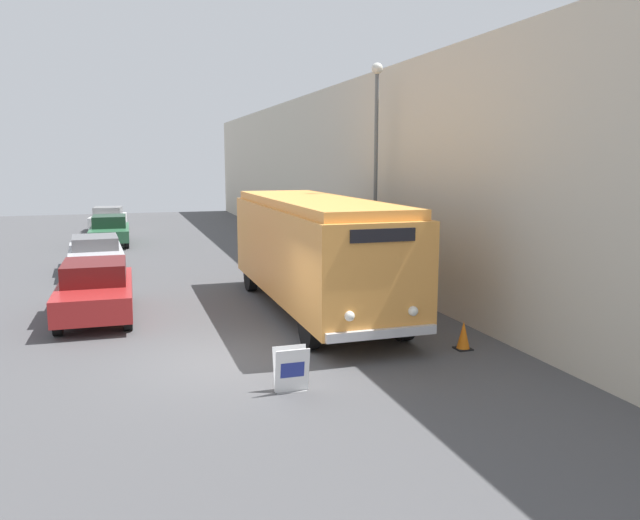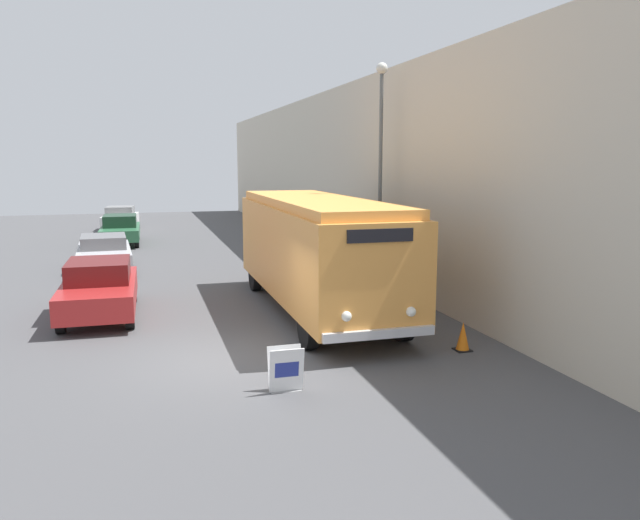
{
  "view_description": "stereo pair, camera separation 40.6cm",
  "coord_description": "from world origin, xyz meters",
  "px_view_note": "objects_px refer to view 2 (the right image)",
  "views": [
    {
      "loc": [
        -2.07,
        -12.87,
        4.3
      ],
      "look_at": [
        2.49,
        1.36,
        1.89
      ],
      "focal_mm": 35.0,
      "sensor_mm": 36.0,
      "label": 1
    },
    {
      "loc": [
        -1.68,
        -12.99,
        4.3
      ],
      "look_at": [
        2.49,
        1.36,
        1.89
      ],
      "focal_mm": 35.0,
      "sensor_mm": 36.0,
      "label": 2
    }
  ],
  "objects_px": {
    "parked_car_mid": "(104,252)",
    "parked_car_distant": "(120,218)",
    "vintage_bus": "(317,248)",
    "parked_car_far": "(120,229)",
    "parked_car_near": "(99,288)",
    "sign_board": "(286,370)",
    "traffic_cone": "(463,337)",
    "streetlamp": "(381,148)"
  },
  "relations": [
    {
      "from": "streetlamp",
      "to": "parked_car_distant",
      "type": "xyz_separation_m",
      "value": [
        -8.65,
        21.55,
        -3.92
      ]
    },
    {
      "from": "parked_car_mid",
      "to": "traffic_cone",
      "type": "height_order",
      "value": "parked_car_mid"
    },
    {
      "from": "streetlamp",
      "to": "parked_car_near",
      "type": "height_order",
      "value": "streetlamp"
    },
    {
      "from": "vintage_bus",
      "to": "traffic_cone",
      "type": "distance_m",
      "value": 5.22
    },
    {
      "from": "vintage_bus",
      "to": "parked_car_far",
      "type": "xyz_separation_m",
      "value": [
        -5.75,
        16.75,
        -1.09
      ]
    },
    {
      "from": "parked_car_distant",
      "to": "sign_board",
      "type": "bearing_deg",
      "value": -77.41
    },
    {
      "from": "vintage_bus",
      "to": "sign_board",
      "type": "bearing_deg",
      "value": -111.25
    },
    {
      "from": "parked_car_near",
      "to": "traffic_cone",
      "type": "xyz_separation_m",
      "value": [
        8.1,
        -5.69,
        -0.45
      ]
    },
    {
      "from": "parked_car_far",
      "to": "parked_car_near",
      "type": "bearing_deg",
      "value": -89.84
    },
    {
      "from": "traffic_cone",
      "to": "parked_car_distant",
      "type": "bearing_deg",
      "value": 106.03
    },
    {
      "from": "parked_car_distant",
      "to": "traffic_cone",
      "type": "xyz_separation_m",
      "value": [
        8.1,
        -28.17,
        -0.4
      ]
    },
    {
      "from": "parked_car_near",
      "to": "parked_car_mid",
      "type": "xyz_separation_m",
      "value": [
        -0.24,
        7.57,
        -0.06
      ]
    },
    {
      "from": "parked_car_far",
      "to": "traffic_cone",
      "type": "bearing_deg",
      "value": -68.73
    },
    {
      "from": "vintage_bus",
      "to": "parked_car_mid",
      "type": "bearing_deg",
      "value": 125.12
    },
    {
      "from": "parked_car_mid",
      "to": "parked_car_distant",
      "type": "distance_m",
      "value": 14.91
    },
    {
      "from": "sign_board",
      "to": "parked_car_distant",
      "type": "relative_size",
      "value": 0.2
    },
    {
      "from": "parked_car_distant",
      "to": "streetlamp",
      "type": "bearing_deg",
      "value": -62.6
    },
    {
      "from": "vintage_bus",
      "to": "sign_board",
      "type": "relative_size",
      "value": 11.38
    },
    {
      "from": "parked_car_far",
      "to": "parked_car_distant",
      "type": "relative_size",
      "value": 1.13
    },
    {
      "from": "parked_car_near",
      "to": "vintage_bus",
      "type": "bearing_deg",
      "value": -10.51
    },
    {
      "from": "vintage_bus",
      "to": "traffic_cone",
      "type": "bearing_deg",
      "value": -64.18
    },
    {
      "from": "vintage_bus",
      "to": "sign_board",
      "type": "height_order",
      "value": "vintage_bus"
    },
    {
      "from": "streetlamp",
      "to": "parked_car_mid",
      "type": "height_order",
      "value": "streetlamp"
    },
    {
      "from": "streetlamp",
      "to": "parked_car_distant",
      "type": "relative_size",
      "value": 1.73
    },
    {
      "from": "streetlamp",
      "to": "traffic_cone",
      "type": "relative_size",
      "value": 10.95
    },
    {
      "from": "sign_board",
      "to": "parked_car_far",
      "type": "relative_size",
      "value": 0.18
    },
    {
      "from": "streetlamp",
      "to": "parked_car_near",
      "type": "xyz_separation_m",
      "value": [
        -8.66,
        -0.93,
        -3.87
      ]
    },
    {
      "from": "parked_car_mid",
      "to": "traffic_cone",
      "type": "distance_m",
      "value": 15.67
    },
    {
      "from": "parked_car_near",
      "to": "sign_board",
      "type": "bearing_deg",
      "value": -61.55
    },
    {
      "from": "streetlamp",
      "to": "parked_car_mid",
      "type": "relative_size",
      "value": 1.52
    },
    {
      "from": "parked_car_mid",
      "to": "streetlamp",
      "type": "bearing_deg",
      "value": -39.57
    },
    {
      "from": "sign_board",
      "to": "parked_car_far",
      "type": "bearing_deg",
      "value": 98.77
    },
    {
      "from": "parked_car_far",
      "to": "streetlamp",
      "type": "bearing_deg",
      "value": -59.08
    },
    {
      "from": "vintage_bus",
      "to": "parked_car_near",
      "type": "distance_m",
      "value": 6.14
    },
    {
      "from": "vintage_bus",
      "to": "parked_car_distant",
      "type": "xyz_separation_m",
      "value": [
        -5.92,
        23.68,
        -1.12
      ]
    },
    {
      "from": "streetlamp",
      "to": "traffic_cone",
      "type": "distance_m",
      "value": 7.93
    },
    {
      "from": "parked_car_mid",
      "to": "parked_car_distant",
      "type": "bearing_deg",
      "value": 86.24
    },
    {
      "from": "parked_car_distant",
      "to": "parked_car_mid",
      "type": "bearing_deg",
      "value": -85.42
    },
    {
      "from": "parked_car_distant",
      "to": "vintage_bus",
      "type": "bearing_deg",
      "value": -70.43
    },
    {
      "from": "sign_board",
      "to": "streetlamp",
      "type": "relative_size",
      "value": 0.12
    },
    {
      "from": "sign_board",
      "to": "parked_car_mid",
      "type": "xyz_separation_m",
      "value": [
        -3.9,
        14.6,
        0.31
      ]
    },
    {
      "from": "streetlamp",
      "to": "parked_car_mid",
      "type": "bearing_deg",
      "value": 143.25
    }
  ]
}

